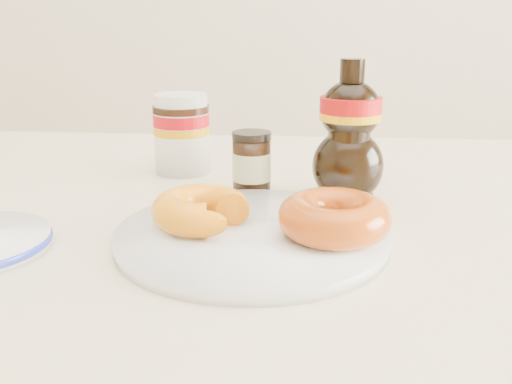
# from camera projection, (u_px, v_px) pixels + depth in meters

# --- Properties ---
(dining_table) EXTENTS (1.40, 0.90, 0.75)m
(dining_table) POSITION_uv_depth(u_px,v_px,m) (312.00, 294.00, 0.63)
(dining_table) COLOR beige
(dining_table) RESTS_ON ground
(plate) EXTENTS (0.26, 0.26, 0.01)m
(plate) POSITION_uv_depth(u_px,v_px,m) (252.00, 235.00, 0.55)
(plate) COLOR white
(plate) RESTS_ON dining_table
(donut_bitten) EXTENTS (0.11, 0.11, 0.03)m
(donut_bitten) POSITION_uv_depth(u_px,v_px,m) (201.00, 210.00, 0.55)
(donut_bitten) COLOR orange
(donut_bitten) RESTS_ON plate
(donut_whole) EXTENTS (0.12, 0.12, 0.04)m
(donut_whole) POSITION_uv_depth(u_px,v_px,m) (334.00, 217.00, 0.53)
(donut_whole) COLOR #AA3D0A
(donut_whole) RESTS_ON plate
(nutella_jar) EXTENTS (0.08, 0.08, 0.11)m
(nutella_jar) POSITION_uv_depth(u_px,v_px,m) (182.00, 131.00, 0.78)
(nutella_jar) COLOR white
(nutella_jar) RESTS_ON dining_table
(syrup_bottle) EXTENTS (0.11, 0.10, 0.16)m
(syrup_bottle) POSITION_uv_depth(u_px,v_px,m) (349.00, 131.00, 0.66)
(syrup_bottle) COLOR black
(syrup_bottle) RESTS_ON dining_table
(dark_jar) EXTENTS (0.05, 0.05, 0.08)m
(dark_jar) POSITION_uv_depth(u_px,v_px,m) (252.00, 164.00, 0.69)
(dark_jar) COLOR black
(dark_jar) RESTS_ON dining_table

